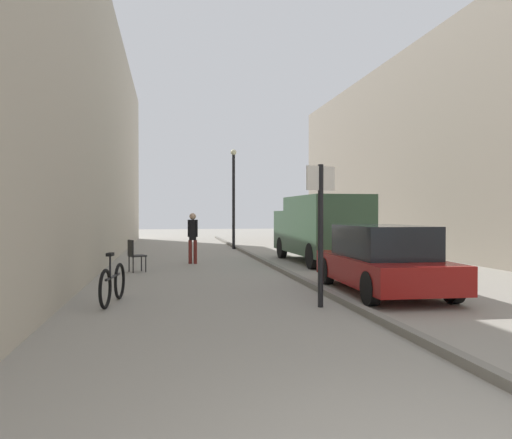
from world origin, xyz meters
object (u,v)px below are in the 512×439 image
lamp_post (234,192)px  pedestrian_main_foreground (193,235)px  parked_car (383,260)px  street_sign_post (321,222)px  delivery_van (320,227)px  bicycle_leaning (113,284)px  cafe_chair_near_window (134,253)px

lamp_post → pedestrian_main_foreground: bearing=-108.7°
parked_car → street_sign_post: 2.43m
delivery_van → parked_car: bearing=-96.8°
pedestrian_main_foreground → bicycle_leaning: size_ratio=0.98×
delivery_van → cafe_chair_near_window: size_ratio=5.77×
parked_car → lamp_post: 13.86m
bicycle_leaning → delivery_van: bearing=56.4°
delivery_van → parked_car: (-0.62, -6.52, -0.52)m
delivery_van → lamp_post: lamp_post is taller
pedestrian_main_foreground → lamp_post: (2.27, 6.71, 1.73)m
pedestrian_main_foreground → delivery_van: size_ratio=0.32×
pedestrian_main_foreground → street_sign_post: 8.53m
bicycle_leaning → pedestrian_main_foreground: bearing=84.1°
pedestrian_main_foreground → street_sign_post: street_sign_post is taller
pedestrian_main_foreground → parked_car: bearing=-52.3°
lamp_post → cafe_chair_near_window: 9.96m
street_sign_post → cafe_chair_near_window: (-3.70, 6.18, -1.00)m
pedestrian_main_foreground → bicycle_leaning: 7.56m
delivery_van → lamp_post: size_ratio=1.14×
lamp_post → bicycle_leaning: 14.80m
lamp_post → cafe_chair_near_window: bearing=-114.7°
delivery_van → pedestrian_main_foreground: bearing=173.4°
street_sign_post → delivery_van: bearing=-124.2°
street_sign_post → lamp_post: (0.37, 15.01, 1.18)m
pedestrian_main_foreground → lamp_post: 7.30m
street_sign_post → cafe_chair_near_window: bearing=-76.2°
bicycle_leaning → parked_car: bearing=12.3°
pedestrian_main_foreground → parked_car: size_ratio=0.40×
street_sign_post → bicycle_leaning: bearing=-31.9°
parked_car → cafe_chair_near_window: bearing=140.8°
pedestrian_main_foreground → cafe_chair_near_window: bearing=-120.8°
street_sign_post → lamp_post: 15.06m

